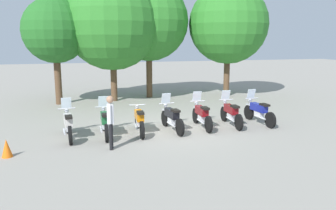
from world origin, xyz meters
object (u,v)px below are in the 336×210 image
object	(u,v)px
tree_1	(112,23)
motorcycle_0	(68,124)
motorcycle_1	(105,122)
motorcycle_4	(202,115)
tree_3	(228,24)
motorcycle_2	(139,120)
person_0	(111,118)
traffic_cone	(7,148)
tree_0	(55,31)
tree_2	(149,21)
motorcycle_6	(259,111)
motorcycle_5	(231,113)
motorcycle_3	(172,117)

from	to	relation	value
tree_1	motorcycle_0	bearing A→B (deg)	-108.97
motorcycle_1	motorcycle_4	size ratio (longest dim) A/B	1.00
motorcycle_4	tree_3	distance (m)	8.90
motorcycle_2	motorcycle_1	bearing A→B (deg)	94.63
person_0	traffic_cone	size ratio (longest dim) A/B	3.15
motorcycle_0	tree_0	size ratio (longest dim) A/B	0.39
person_0	tree_2	world-z (taller)	tree_2
motorcycle_4	tree_2	size ratio (longest dim) A/B	0.32
motorcycle_0	motorcycle_4	distance (m)	5.10
tree_1	tree_2	world-z (taller)	tree_1
motorcycle_6	tree_0	distance (m)	11.14
tree_0	motorcycle_5	bearing A→B (deg)	-44.10
motorcycle_5	tree_3	distance (m)	8.37
motorcycle_3	motorcycle_5	bearing A→B (deg)	-92.54
motorcycle_2	tree_1	world-z (taller)	tree_1
motorcycle_0	motorcycle_1	bearing A→B (deg)	-95.61
motorcycle_1	tree_3	world-z (taller)	tree_3
tree_1	motorcycle_1	bearing A→B (deg)	-99.26
tree_3	motorcycle_3	bearing A→B (deg)	-128.58
motorcycle_2	motorcycle_5	distance (m)	3.82
motorcycle_1	motorcycle_2	distance (m)	1.27
traffic_cone	motorcycle_3	bearing A→B (deg)	15.84
person_0	motorcycle_3	bearing A→B (deg)	45.01
tree_0	tree_2	bearing A→B (deg)	9.68
tree_0	tree_1	world-z (taller)	tree_1
motorcycle_1	tree_1	distance (m)	8.17
motorcycle_5	tree_0	distance (m)	10.24
tree_1	tree_2	bearing A→B (deg)	16.72
motorcycle_4	motorcycle_2	bearing A→B (deg)	95.16
tree_1	tree_2	size ratio (longest dim) A/B	1.02
motorcycle_2	person_0	xyz separation A→B (m)	(-1.22, -1.65, 0.52)
motorcycle_6	motorcycle_4	bearing A→B (deg)	86.18
tree_1	motorcycle_6	bearing A→B (deg)	-53.24
tree_2	motorcycle_6	bearing A→B (deg)	-68.57
traffic_cone	tree_3	bearing A→B (deg)	37.49
motorcycle_3	tree_1	xyz separation A→B (m)	(-1.38, 7.08, 3.84)
motorcycle_0	motorcycle_6	bearing A→B (deg)	-93.35
person_0	tree_2	distance (m)	10.56
motorcycle_0	motorcycle_6	xyz separation A→B (m)	(7.64, 0.14, 0.00)
tree_1	traffic_cone	distance (m)	10.45
motorcycle_0	motorcycle_1	distance (m)	1.28
motorcycle_0	motorcycle_2	xyz separation A→B (m)	(2.55, -0.00, -0.01)
tree_1	motorcycle_4	bearing A→B (deg)	-69.08
motorcycle_4	motorcycle_5	size ratio (longest dim) A/B	1.00
motorcycle_5	traffic_cone	size ratio (longest dim) A/B	3.99
motorcycle_2	tree_0	xyz separation A→B (m)	(-3.12, 6.87, 3.40)
tree_0	motorcycle_6	bearing A→B (deg)	-39.36
motorcycle_3	tree_0	world-z (taller)	tree_0
motorcycle_0	tree_1	distance (m)	8.43
motorcycle_0	person_0	bearing A→B (deg)	-145.45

